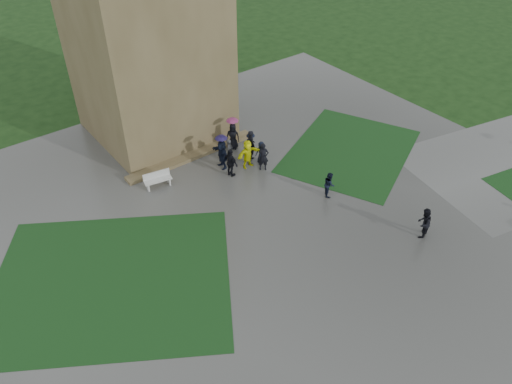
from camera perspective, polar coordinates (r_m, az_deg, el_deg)
ground at (r=25.36m, az=5.45°, el=-6.71°), size 120.00×120.00×0.00m
plaza at (r=26.42m, az=2.55°, el=-4.30°), size 34.00×34.00×0.02m
lawn_inset_left at (r=24.80m, az=-16.13°, el=-9.68°), size 14.10×13.46×0.01m
lawn_inset_right at (r=32.95m, az=10.69°, el=4.64°), size 11.12×10.15×0.01m
tower_plinth at (r=31.98m, az=-7.31°, el=4.13°), size 9.00×0.80×0.22m
bench at (r=29.59m, az=-11.18°, el=1.43°), size 1.67×0.78×0.93m
visitor_cluster at (r=30.73m, az=-2.01°, el=4.82°), size 3.12×3.95×2.27m
pedestrian_mid at (r=28.51m, az=8.37°, el=0.91°), size 0.77×0.85×1.52m
pedestrian_near at (r=26.85m, az=18.63°, el=-3.37°), size 0.95×0.71×1.74m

